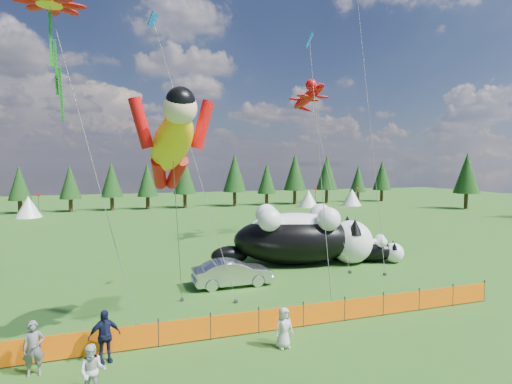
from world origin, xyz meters
TOP-DOWN VIEW (x-y plane):
  - ground at (0.00, 0.00)m, footprint 160.00×160.00m
  - safety_fence at (0.00, -3.00)m, footprint 22.06×0.06m
  - tree_line at (0.00, 45.00)m, footprint 90.00×4.00m
  - festival_tents at (11.00, 40.00)m, footprint 50.00×3.20m
  - cat_large at (5.48, 6.85)m, footprint 11.09×5.99m
  - cat_small at (10.38, 5.94)m, footprint 4.77×3.55m
  - car at (-0.38, 3.50)m, footprint 4.54×1.64m
  - spectator_a at (-9.04, -3.79)m, footprint 0.69×0.48m
  - spectator_b at (-7.12, -5.80)m, footprint 0.85×0.58m
  - spectator_c at (-6.88, -3.60)m, footprint 1.21×0.84m
  - spectator_e at (-0.52, -4.54)m, footprint 0.81×0.58m
  - superhero_kite at (-4.38, -2.53)m, footprint 4.80×7.01m
  - gecko_kite at (9.31, 13.93)m, footprint 4.30×13.70m
  - flower_kite at (-9.11, 2.30)m, footprint 5.35×5.21m
  - diamond_kite_a at (-4.21, 5.89)m, footprint 3.86×6.01m
  - diamond_kite_c at (2.54, -0.30)m, footprint 1.09×1.81m

SIDE VIEW (x-z plane):
  - ground at x=0.00m, z-range 0.00..0.00m
  - safety_fence at x=0.00m, z-range -0.05..1.05m
  - car at x=-0.38m, z-range 0.00..1.49m
  - spectator_e at x=-0.52m, z-range 0.00..1.54m
  - spectator_b at x=-7.12m, z-range 0.00..1.63m
  - cat_small at x=10.38m, z-range -0.05..1.84m
  - spectator_a at x=-9.04m, z-range 0.00..1.81m
  - spectator_c at x=-6.88m, z-range 0.00..1.87m
  - festival_tents at x=11.00m, z-range 0.00..2.80m
  - cat_large at x=5.48m, z-range -0.10..3.97m
  - tree_line at x=0.00m, z-range 0.00..8.00m
  - superhero_kite at x=-4.38m, z-range 2.50..12.85m
  - diamond_kite_c at x=2.54m, z-range 5.42..19.01m
  - gecko_kite at x=9.31m, z-range 4.57..20.98m
  - flower_kite at x=-9.11m, z-range 6.56..21.29m
  - diamond_kite_a at x=-4.21m, z-range 6.34..22.85m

